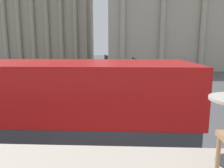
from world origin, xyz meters
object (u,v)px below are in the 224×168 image
Objects in this scene: pedestrian_olive at (167,71)px; pedestrian_black at (80,103)px; traffic_light_near at (23,84)px; pedestrian_white at (135,103)px; pedestrian_red at (163,73)px; traffic_light_mid at (134,73)px; plaza_building_right at (173,23)px; plaza_building_left at (41,7)px; traffic_light_far at (106,67)px.

pedestrian_black reaches higher than pedestrian_olive.
traffic_light_near is 23.48m from pedestrian_olive.
pedestrian_white is 16.03m from pedestrian_red.
traffic_light_near is at bearing 7.14° from pedestrian_white.
pedestrian_red is at bearing 68.40° from traffic_light_mid.
plaza_building_right is 35.18m from pedestrian_white.
plaza_building_right is at bearing -109.53° from pedestrian_white.
plaza_building_right is 16.33× the size of pedestrian_olive.
plaza_building_left is at bearing 117.51° from pedestrian_olive.
plaza_building_right is 14.67× the size of pedestrian_red.
traffic_light_mid reaches higher than pedestrian_olive.
traffic_light_mid is 2.02× the size of pedestrian_black.
plaza_building_left reaches higher than pedestrian_black.
pedestrian_white is 19.64m from pedestrian_olive.
traffic_light_far is (3.93, 11.04, -0.04)m from traffic_light_near.
traffic_light_far reaches higher than pedestrian_red.
pedestrian_black is at bearing -130.16° from traffic_light_mid.
plaza_building_right is 7.06× the size of traffic_light_mid.
pedestrian_white is at bearing 161.63° from pedestrian_red.
pedestrian_black is at bearing -111.42° from plaza_building_right.
pedestrian_olive is (5.67, 14.69, -1.51)m from traffic_light_mid.
pedestrian_white is (2.55, -9.83, -1.34)m from traffic_light_far.
pedestrian_red is (4.47, 11.28, -1.39)m from traffic_light_mid.
traffic_light_near is 2.04× the size of pedestrian_black.
pedestrian_red is (4.55, 15.37, -0.03)m from pedestrian_white.
plaza_building_right is 19.93m from pedestrian_red.
plaza_building_left reaches higher than traffic_light_mid.
traffic_light_mid is 2.03× the size of pedestrian_white.
plaza_building_left reaches higher than pedestrian_olive.
plaza_building_left is at bearing 169.31° from plaza_building_right.
traffic_light_mid reaches higher than traffic_light_far.
traffic_light_near is 2.33× the size of pedestrian_olive.
pedestrian_red is 17.43m from pedestrian_black.
plaza_building_left reaches higher than traffic_light_far.
traffic_light_near reaches higher than pedestrian_white.
pedestrian_black is (-0.91, -9.93, -1.34)m from traffic_light_far.
traffic_light_near is 1.02× the size of traffic_light_far.
plaza_building_right reaches higher than pedestrian_black.
plaza_building_left is at bearing 119.62° from traffic_light_mid.
pedestrian_black is at bearing 150.78° from pedestrian_red.
traffic_light_mid is at bearing -108.08° from plaza_building_right.
plaza_building_left is 14.79× the size of pedestrian_red.
plaza_building_left is 34.83m from traffic_light_far.
pedestrian_red is at bearing 37.99° from traffic_light_far.
pedestrian_white is 1.00× the size of pedestrian_black.
traffic_light_far is at bearing -117.56° from plaza_building_right.
traffic_light_mid is 2.08× the size of pedestrian_red.
traffic_light_near is at bearing -141.09° from traffic_light_mid.
pedestrian_black is at bearing -1.66° from pedestrian_white.
pedestrian_white is (-9.49, -32.90, -8.07)m from plaza_building_right.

